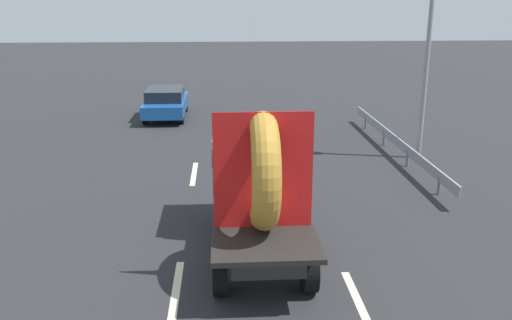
{
  "coord_description": "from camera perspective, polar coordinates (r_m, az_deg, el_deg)",
  "views": [
    {
      "loc": [
        -0.68,
        -11.75,
        5.42
      ],
      "look_at": [
        0.06,
        0.1,
        1.84
      ],
      "focal_mm": 37.66,
      "sensor_mm": 36.0,
      "label": 1
    }
  ],
  "objects": [
    {
      "name": "guardrail",
      "position": [
        19.87,
        14.6,
        1.96
      ],
      "size": [
        0.1,
        10.89,
        0.71
      ],
      "color": "gray",
      "rests_on": "ground_plane"
    },
    {
      "name": "ground_plane",
      "position": [
        12.96,
        -0.26,
        -7.94
      ],
      "size": [
        120.0,
        120.0,
        0.0
      ],
      "primitive_type": "plane",
      "color": "#28282B"
    },
    {
      "name": "flatbed_truck",
      "position": [
        12.05,
        0.13,
        -1.44
      ],
      "size": [
        2.02,
        5.34,
        3.42
      ],
      "color": "black",
      "rests_on": "ground_plane"
    },
    {
      "name": "distant_sedan",
      "position": [
        25.73,
        -9.56,
        6.1
      ],
      "size": [
        1.84,
        4.29,
        1.4
      ],
      "color": "black",
      "rests_on": "ground_plane"
    },
    {
      "name": "lane_dash_left_near",
      "position": [
        10.79,
        -8.49,
        -13.56
      ],
      "size": [
        0.16,
        2.36,
        0.01
      ],
      "primitive_type": "cube",
      "rotation": [
        0.0,
        0.0,
        1.57
      ],
      "color": "beige",
      "rests_on": "ground_plane"
    },
    {
      "name": "lane_dash_right_far",
      "position": [
        17.85,
        4.49,
        -0.93
      ],
      "size": [
        0.16,
        2.82,
        0.01
      ],
      "primitive_type": "cube",
      "rotation": [
        0.0,
        0.0,
        1.57
      ],
      "color": "beige",
      "rests_on": "ground_plane"
    },
    {
      "name": "traffic_light",
      "position": [
        19.2,
        17.97,
        12.82
      ],
      "size": [
        0.42,
        0.36,
        6.8
      ],
      "color": "gray",
      "rests_on": "ground_plane"
    },
    {
      "name": "lane_dash_left_far",
      "position": [
        17.43,
        -6.59,
        -1.43
      ],
      "size": [
        0.16,
        2.38,
        0.01
      ],
      "primitive_type": "cube",
      "rotation": [
        0.0,
        0.0,
        1.57
      ],
      "color": "beige",
      "rests_on": "ground_plane"
    },
    {
      "name": "lane_dash_right_near",
      "position": [
        10.44,
        10.93,
        -14.83
      ],
      "size": [
        0.16,
        2.43,
        0.01
      ],
      "primitive_type": "cube",
      "rotation": [
        0.0,
        0.0,
        1.57
      ],
      "color": "beige",
      "rests_on": "ground_plane"
    }
  ]
}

